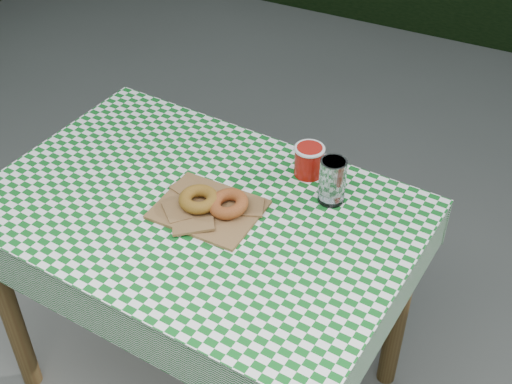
# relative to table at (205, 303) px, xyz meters

# --- Properties ---
(table) EXTENTS (1.18, 0.84, 0.75)m
(table) POSITION_rel_table_xyz_m (0.00, 0.00, 0.00)
(table) COLOR brown
(table) RESTS_ON ground
(tablecloth) EXTENTS (1.20, 0.86, 0.01)m
(tablecloth) POSITION_rel_table_xyz_m (0.00, 0.00, 0.38)
(tablecloth) COLOR #0D581A
(tablecloth) RESTS_ON table
(paper_bag) EXTENTS (0.27, 0.22, 0.01)m
(paper_bag) POSITION_rel_table_xyz_m (0.03, 0.00, 0.39)
(paper_bag) COLOR brown
(paper_bag) RESTS_ON tablecloth
(bagel_front) EXTENTS (0.13, 0.13, 0.03)m
(bagel_front) POSITION_rel_table_xyz_m (0.01, -0.00, 0.41)
(bagel_front) COLOR brown
(bagel_front) RESTS_ON paper_bag
(bagel_back) EXTENTS (0.15, 0.15, 0.03)m
(bagel_back) POSITION_rel_table_xyz_m (0.08, 0.02, 0.41)
(bagel_back) COLOR #9B4B20
(bagel_back) RESTS_ON paper_bag
(coffee_mug) EXTENTS (0.20, 0.20, 0.09)m
(coffee_mug) POSITION_rel_table_xyz_m (0.20, 0.27, 0.43)
(coffee_mug) COLOR #941009
(coffee_mug) RESTS_ON tablecloth
(drinking_glass) EXTENTS (0.08, 0.08, 0.13)m
(drinking_glass) POSITION_rel_table_xyz_m (0.30, 0.19, 0.45)
(drinking_glass) COLOR silver
(drinking_glass) RESTS_ON tablecloth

